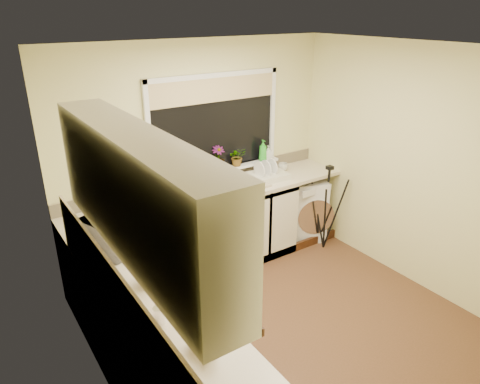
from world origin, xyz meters
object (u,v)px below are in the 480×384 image
at_px(steel_jar, 159,315).
at_px(tripod, 326,208).
at_px(glass_jug, 209,341).
at_px(washing_machine, 300,207).
at_px(soap_bottle_green, 263,150).
at_px(cup_left, 196,338).
at_px(plant_c, 218,158).
at_px(laptop, 175,198).
at_px(cup_back, 283,167).
at_px(plant_a, 173,168).
at_px(dish_rack, 267,176).
at_px(microwave, 112,234).
at_px(soap_bottle_clear, 268,153).
at_px(kettle, 149,272).
at_px(plant_b, 201,164).
at_px(plant_d, 237,157).

bearing_deg(steel_jar, tripod, 24.68).
bearing_deg(glass_jug, washing_machine, 39.08).
height_order(tripod, soap_bottle_green, soap_bottle_green).
bearing_deg(cup_left, plant_c, 55.86).
bearing_deg(laptop, cup_back, 28.30).
bearing_deg(soap_bottle_green, plant_a, 178.99).
bearing_deg(dish_rack, glass_jug, -129.35).
bearing_deg(soap_bottle_green, microwave, -159.89).
distance_m(microwave, soap_bottle_clear, 2.30).
distance_m(kettle, cup_left, 0.73).
bearing_deg(plant_b, tripod, -25.50).
bearing_deg(kettle, cup_back, 29.94).
xyz_separation_m(dish_rack, cup_back, (0.32, 0.11, 0.01)).
xyz_separation_m(kettle, dish_rack, (1.96, 1.20, -0.06)).
relative_size(plant_a, cup_left, 2.51).
relative_size(dish_rack, tripod, 0.43).
relative_size(kettle, dish_rack, 0.43).
height_order(tripod, cup_left, tripod).
relative_size(plant_c, cup_back, 2.26).
height_order(tripod, microwave, microwave).
height_order(glass_jug, cup_left, glass_jug).
distance_m(microwave, plant_c, 1.70).
relative_size(dish_rack, microwave, 0.95).
bearing_deg(tripod, plant_a, 179.59).
height_order(kettle, soap_bottle_green, soap_bottle_green).
height_order(glass_jug, plant_b, plant_b).
bearing_deg(soap_bottle_clear, plant_a, 178.98).
distance_m(plant_b, soap_bottle_green, 0.82).
xyz_separation_m(washing_machine, plant_d, (-0.82, 0.20, 0.77)).
distance_m(microwave, plant_d, 1.92).
xyz_separation_m(plant_c, cup_left, (-1.46, -2.16, -0.24)).
distance_m(plant_a, plant_d, 0.81).
height_order(microwave, cup_back, microwave).
bearing_deg(dish_rack, plant_a, 173.03).
bearing_deg(dish_rack, tripod, -29.56).
distance_m(kettle, soap_bottle_clear, 2.54).
bearing_deg(plant_d, washing_machine, -13.95).
bearing_deg(tripod, kettle, -142.47).
bearing_deg(washing_machine, dish_rack, -154.28).
height_order(soap_bottle_green, cup_left, soap_bottle_green).
relative_size(steel_jar, plant_c, 0.41).
bearing_deg(plant_c, soap_bottle_green, -2.85).
distance_m(steel_jar, plant_a, 2.11).
xyz_separation_m(laptop, soap_bottle_green, (1.28, 0.25, 0.21)).
bearing_deg(soap_bottle_clear, plant_d, 177.25).
relative_size(dish_rack, plant_b, 2.02).
relative_size(plant_d, soap_bottle_green, 0.86).
height_order(washing_machine, tripod, tripod).
xyz_separation_m(plant_a, plant_c, (0.56, 0.01, 0.00)).
xyz_separation_m(laptop, microwave, (-0.81, -0.51, 0.06)).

